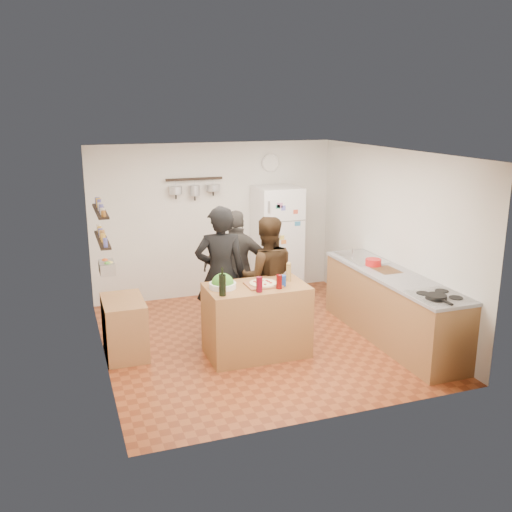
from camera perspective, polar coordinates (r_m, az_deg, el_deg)
name	(u,v)px	position (r m, az deg, el deg)	size (l,w,h in m)	color
room_shell	(249,244)	(7.72, -0.71, 1.24)	(4.20, 4.20, 4.20)	brown
prep_island	(256,320)	(7.20, 0.05, -6.43)	(1.25, 0.72, 0.91)	#9B6638
pizza_board	(263,285)	(7.05, 0.72, -2.89)	(0.42, 0.34, 0.02)	brown
pizza	(263,283)	(7.04, 0.72, -2.74)	(0.34, 0.34, 0.02)	beige
salad_bowl	(223,285)	(6.96, -3.35, -2.95)	(0.33, 0.33, 0.07)	white
wine_bottle	(222,285)	(6.66, -3.38, -2.93)	(0.08, 0.08, 0.25)	black
wine_glass_near	(259,284)	(6.79, 0.33, -2.87)	(0.08, 0.08, 0.19)	#570714
wine_glass_far	(279,282)	(6.92, 2.32, -2.59)	(0.07, 0.07, 0.17)	#550707
pepper_mill	(289,273)	(7.22, 3.29, -1.74)	(0.06, 0.06, 0.20)	olive
salt_canister	(283,281)	(7.02, 2.69, -2.48)	(0.08, 0.08, 0.14)	navy
person_left	(221,274)	(7.49, -3.56, -1.86)	(0.67, 0.44, 1.83)	black
person_center	(266,277)	(7.68, 1.05, -2.11)	(0.80, 0.63, 1.66)	black
person_back	(237,268)	(8.12, -1.87, -1.18)	(0.97, 0.40, 1.65)	#2F2C2A
counter_run	(392,307)	(7.86, 13.43, -5.02)	(0.63, 2.63, 0.90)	#9E7042
stove_top	(439,297)	(6.99, 17.85, -3.89)	(0.60, 0.62, 0.02)	white
skillet	(436,297)	(6.86, 17.56, -3.90)	(0.24, 0.24, 0.05)	black
sink	(362,258)	(8.41, 10.52, -0.22)	(0.50, 0.80, 0.03)	silver
cutting_board	(386,271)	(7.87, 12.88, -1.43)	(0.30, 0.40, 0.02)	brown
red_bowl	(373,262)	(8.04, 11.65, -0.61)	(0.22, 0.22, 0.09)	red
fridge	(277,241)	(9.36, 2.11, 1.47)	(0.70, 0.68, 1.80)	white
wall_clock	(270,163)	(9.46, 1.44, 9.29)	(0.30, 0.30, 0.03)	silver
spice_shelf_lower	(102,240)	(7.11, -15.12, 1.59)	(0.12, 1.00, 0.03)	black
spice_shelf_upper	(100,211)	(7.04, -15.31, 4.36)	(0.12, 1.00, 0.03)	black
produce_basket	(107,267)	(7.20, -14.69, -1.11)	(0.18, 0.35, 0.14)	silver
side_table	(125,327)	(7.41, -13.01, -6.96)	(0.50, 0.80, 0.73)	#A97147
pot_rack	(194,179)	(9.03, -6.19, 7.66)	(0.90, 0.04, 0.04)	black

